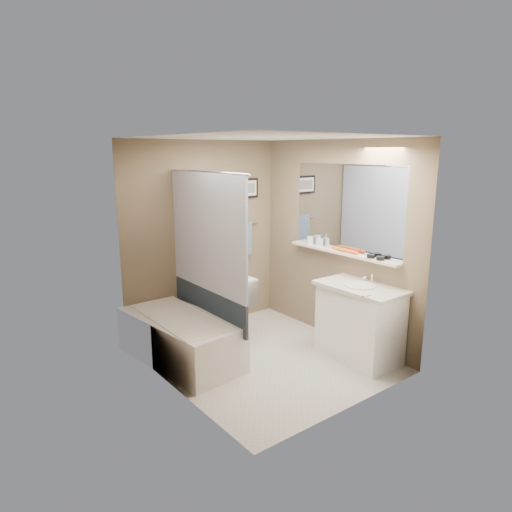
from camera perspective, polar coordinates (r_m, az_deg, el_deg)
ground at (r=5.23m, az=1.03°, el=-12.68°), size 2.50×2.50×0.00m
ceiling at (r=4.71m, az=1.15°, el=14.40°), size 2.20×2.50×0.04m
wall_back at (r=5.82m, az=-6.52°, el=2.38°), size 2.20×0.04×2.40m
wall_front at (r=3.98m, az=12.27°, el=-2.86°), size 2.20×0.04×2.40m
wall_left at (r=4.26m, az=-10.33°, el=-1.71°), size 0.04×2.50×2.40m
wall_right at (r=5.55m, az=9.81°, el=1.76°), size 0.04×2.50×2.40m
tile_surround at (r=4.74m, az=-13.17°, el=-2.84°), size 0.02×1.55×2.00m
curtain_rod at (r=4.89m, az=-6.33°, el=10.41°), size 0.02×1.55×0.02m
curtain_upper at (r=4.96m, az=-6.14°, el=2.90°), size 0.03×1.45×1.28m
curtain_lower at (r=5.17m, az=-5.92°, el=-6.08°), size 0.03×1.45×0.36m
mirror at (r=5.40m, az=11.23°, el=5.90°), size 0.02×1.60×1.00m
shelf at (r=5.44m, az=10.61°, el=0.43°), size 0.12×1.60×0.03m
towel_bar at (r=6.09m, az=-2.04°, el=3.89°), size 0.60×0.02×0.02m
towel at (r=6.10m, az=-1.91°, el=2.19°), size 0.34×0.05×0.44m
art_frame at (r=6.04m, az=-2.17°, el=8.40°), size 0.62×0.02×0.26m
art_mat at (r=6.03m, az=-2.09°, el=8.40°), size 0.56×0.00×0.20m
art_image at (r=6.03m, az=-2.07°, el=8.39°), size 0.50×0.00×0.13m
door at (r=4.45m, az=16.87°, el=-4.12°), size 0.80×0.02×2.00m
door_handle at (r=4.22m, az=13.66°, el=-4.83°), size 0.10×0.02×0.02m
bathtub at (r=5.17m, az=-9.45°, el=-10.14°), size 0.86×1.57×0.50m
tub_rim at (r=5.07m, az=-9.56°, el=-7.55°), size 0.56×1.36×0.02m
toilet at (r=5.75m, az=-3.84°, el=-6.08°), size 0.51×0.80×0.77m
vanity at (r=5.22m, az=12.76°, el=-8.26°), size 0.56×0.93×0.80m
countertop at (r=5.08m, az=12.93°, el=-3.87°), size 0.54×0.96×0.04m
sink_basin at (r=5.06m, az=12.87°, el=-3.59°), size 0.34×0.34×0.01m
faucet_spout at (r=5.20m, az=14.30°, el=-2.73°), size 0.02×0.02×0.10m
faucet_knob at (r=5.27m, az=13.44°, el=-2.72°), size 0.05×0.05×0.05m
candle_bowl_near at (r=5.09m, az=15.29°, el=-0.28°), size 0.09×0.09×0.04m
candle_bowl_far at (r=5.17m, az=14.15°, el=-0.02°), size 0.09×0.09×0.04m
hair_brush_front at (r=5.35m, az=11.72°, el=0.56°), size 0.06×0.22×0.04m
hair_brush_back at (r=5.46m, az=10.38°, el=0.86°), size 0.06×0.22×0.04m
pink_comb at (r=5.55m, az=9.37°, el=0.91°), size 0.05×0.16×0.01m
glass_jar at (r=5.78m, az=6.79°, el=1.95°), size 0.08×0.08×0.10m
soap_bottle at (r=5.67m, az=7.96°, el=1.90°), size 0.07×0.07×0.14m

